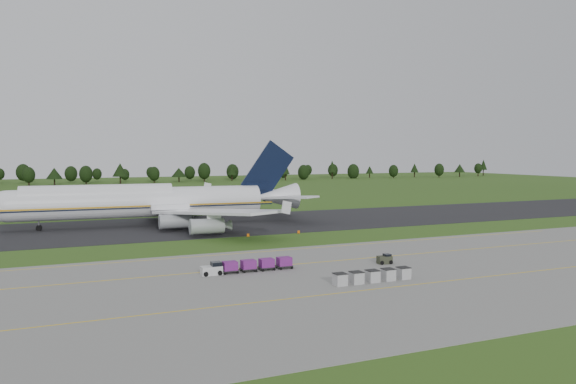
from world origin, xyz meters
name	(u,v)px	position (x,y,z in m)	size (l,w,h in m)	color
ground	(265,242)	(0.00, 0.00, 0.00)	(600.00, 600.00, 0.00)	#2F5118
apron	(357,279)	(0.00, -34.00, 0.03)	(300.00, 52.00, 0.06)	slate
taxiway	(223,224)	(0.00, 28.00, 0.04)	(300.00, 40.00, 0.08)	black
apron_markings	(332,268)	(0.00, -26.98, 0.06)	(300.00, 30.20, 0.01)	yellow
tree_line	(84,173)	(-19.45, 220.18, 5.87)	(522.88, 21.51, 11.92)	black
aircraft	(148,201)	(-16.47, 32.33, 5.69)	(70.84, 69.13, 19.93)	white
baggage_train	(246,266)	(-12.14, -24.17, 0.93)	(13.38, 1.71, 1.65)	silver
utility_cart	(385,260)	(8.95, -26.99, 0.63)	(2.25, 1.49, 1.17)	#313425
uld_row	(373,276)	(0.85, -36.61, 0.84)	(11.18, 1.58, 1.56)	#AEAEAE
edge_markers	(274,234)	(4.75, 7.50, 0.27)	(11.66, 0.30, 0.60)	#FF6A08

